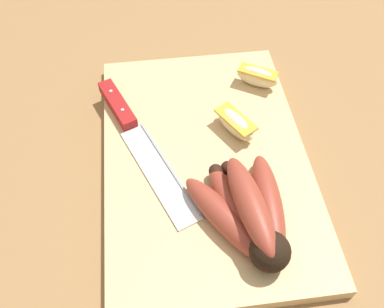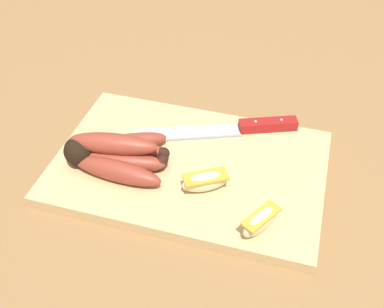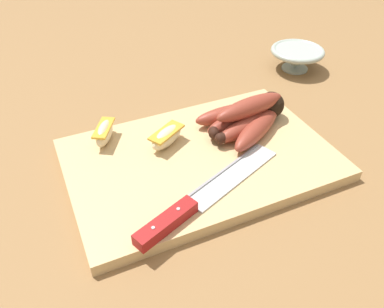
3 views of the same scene
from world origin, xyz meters
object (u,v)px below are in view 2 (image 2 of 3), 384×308
at_px(banana_bunch, 115,154).
at_px(chefs_knife, 240,128).
at_px(apple_wedge_near, 205,181).
at_px(apple_wedge_middle, 260,221).

xyz_separation_m(banana_bunch, chefs_knife, (-0.17, -0.14, -0.02)).
bearing_deg(chefs_knife, banana_bunch, 38.54).
height_order(banana_bunch, chefs_knife, banana_bunch).
bearing_deg(banana_bunch, chefs_knife, -141.46).
relative_size(apple_wedge_near, apple_wedge_middle, 1.10).
relative_size(chefs_knife, apple_wedge_near, 3.61).
distance_m(banana_bunch, apple_wedge_middle, 0.25).
bearing_deg(apple_wedge_near, banana_bunch, -4.95).
height_order(chefs_knife, apple_wedge_middle, apple_wedge_middle).
relative_size(banana_bunch, apple_wedge_near, 2.23).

